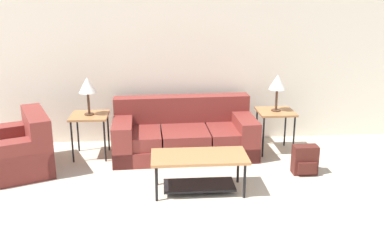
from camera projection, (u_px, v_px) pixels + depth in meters
name	position (u px, v px, depth m)	size (l,w,h in m)	color
wall_back	(189.00, 61.00, 6.79)	(8.70, 0.06, 2.60)	silver
couch	(184.00, 135.00, 6.44)	(2.13, 1.07, 0.82)	maroon
armchair	(16.00, 152.00, 5.80)	(1.26, 1.31, 0.80)	maroon
coffee_table	(199.00, 165.00, 5.19)	(1.16, 0.55, 0.48)	#A87042
side_table_left	(90.00, 119.00, 6.24)	(0.54, 0.53, 0.64)	#A87042
side_table_right	(276.00, 115.00, 6.45)	(0.54, 0.53, 0.64)	#A87042
table_lamp_left	(87.00, 86.00, 6.11)	(0.25, 0.25, 0.55)	#472D1E
table_lamp_right	(277.00, 83.00, 6.31)	(0.25, 0.25, 0.55)	#472D1E
backpack	(305.00, 160.00, 5.74)	(0.33, 0.26, 0.40)	#4C1E19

